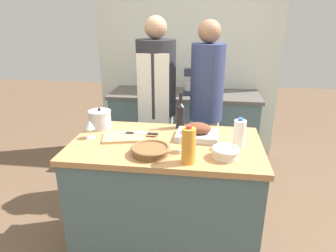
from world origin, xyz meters
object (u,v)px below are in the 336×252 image
Objects in this scene: person_cook_aproned at (157,101)px; condiment_bottle_tall at (146,88)px; roasting_pan at (197,132)px; stand_mixer at (192,84)px; mixing_bowl at (226,152)px; juice_jug at (189,145)px; condiment_bottle_short at (194,85)px; stock_pot at (100,119)px; wine_glass_left at (90,126)px; milk_jug at (239,134)px; wicker_basket at (150,150)px; person_cook_guest at (206,105)px; cutting_board at (124,137)px; knife_paring at (124,133)px; wine_bottle_green at (180,114)px; knife_chef at (145,133)px; wine_glass_right at (184,139)px.

condiment_bottle_tall is at bearing 110.94° from person_cook_aproned.
roasting_pan is 1.45m from stand_mixer.
person_cook_aproned is (-0.62, 1.07, 0.00)m from mixing_bowl.
juice_jug reaches higher than condiment_bottle_tall.
roasting_pan is 1.65m from condiment_bottle_short.
stock_pot is 1.14× the size of condiment_bottle_short.
roasting_pan is at bearing 6.88° from wine_glass_left.
wine_glass_left is (-1.05, 0.03, -0.00)m from milk_jug.
person_cook_aproned is (-0.14, 1.08, 0.01)m from wicker_basket.
stand_mixer is at bearing 112.52° from person_cook_guest.
cutting_board is at bearing -36.90° from stock_pot.
knife_paring is at bearing 104.49° from cutting_board.
milk_jug is 1.81m from condiment_bottle_short.
wicker_basket is 0.14× the size of person_cook_aproned.
condiment_bottle_short is at bearing 102.25° from milk_jug.
milk_jug is 1.05m from wine_glass_left.
person_cook_guest reaches higher than wicker_basket.
wine_bottle_green is (-0.33, 0.49, 0.07)m from mixing_bowl.
wine_glass_left reaches higher than roasting_pan.
stock_pot is at bearing 138.80° from wicker_basket.
stock_pot is at bearing -115.67° from stand_mixer.
wicker_basket is 1.89× the size of wine_glass_left.
mixing_bowl is 1.76m from stand_mixer.
milk_jug is (0.28, -0.12, 0.05)m from roasting_pan.
knife_chef is at bearing 2.18° from knife_paring.
milk_jug is (1.05, -0.24, 0.03)m from stock_pot.
wine_bottle_green is (0.38, 0.27, 0.10)m from cutting_board.
condiment_bottle_tall is 0.98m from person_cook_guest.
juice_jug is at bearing -95.75° from roasting_pan.
person_cook_guest is (0.43, 0.74, 0.02)m from knife_chef.
stock_pot reaches higher than knife_paring.
roasting_pan is at bearing 156.55° from milk_jug.
milk_jug reaches higher than wine_glass_right.
mixing_bowl is (0.47, 0.01, 0.01)m from wicker_basket.
wine_glass_right reaches higher than knife_paring.
cutting_board is at bearing -84.41° from condiment_bottle_tall.
wicker_basket is at bearing 162.32° from juice_jug.
wicker_basket is 0.31m from knife_chef.
wine_glass_right is at bearing 105.11° from juice_jug.
wine_glass_left is at bearing -167.43° from knife_chef.
condiment_bottle_short is (0.66, 1.53, -0.05)m from stock_pot.
wine_glass_right is 1.68m from stand_mixer.
juice_jug is 1.23m from person_cook_aproned.
juice_jug reaches higher than cutting_board.
stock_pot is 0.87× the size of knife_chef.
stock_pot reaches higher than wicker_basket.
condiment_bottle_short is at bearing 93.59° from roasting_pan.
knife_paring is 0.95× the size of condiment_bottle_short.
wine_glass_left is (-0.95, 0.20, 0.06)m from mixing_bowl.
wine_bottle_green is at bearing 142.58° from milk_jug.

